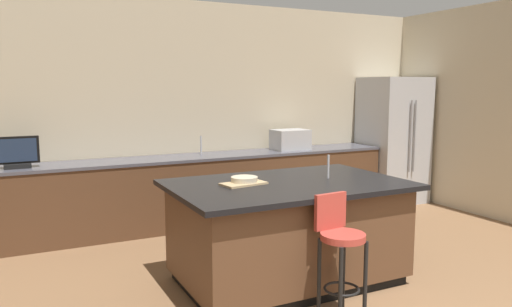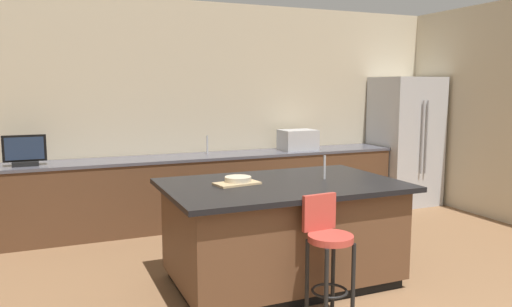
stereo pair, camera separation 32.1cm
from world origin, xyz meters
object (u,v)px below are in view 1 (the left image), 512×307
Objects in this scene: kitchen_island at (287,231)px; microwave at (290,140)px; fruit_bowl at (244,180)px; refrigerator at (393,140)px; bar_stool_center at (340,246)px; tv_monitor at (17,154)px; cutting_board at (244,184)px.

microwave reaches higher than kitchen_island.
kitchen_island is 8.86× the size of fruit_bowl.
microwave is (1.29, 2.14, 0.56)m from kitchen_island.
refrigerator is 4.20m from bar_stool_center.
tv_monitor is at bearing 131.48° from fruit_bowl.
kitchen_island is 5.40× the size of cutting_board.
tv_monitor reaches higher than microwave.
kitchen_island is 1.09× the size of refrigerator.
cutting_board is (-3.45, -1.98, -0.02)m from refrigerator.
fruit_bowl reaches higher than cutting_board.
tv_monitor is at bearing 130.76° from cutting_board.
tv_monitor is 3.61m from bar_stool_center.
refrigerator reaches higher than cutting_board.
microwave is at bearing 177.26° from refrigerator.
microwave is 3.42m from tv_monitor.
kitchen_island is at bearing -11.26° from cutting_board.
refrigerator reaches higher than tv_monitor.
refrigerator is at bearing 33.94° from kitchen_island.
microwave is 2.05× the size of fruit_bowl.
tv_monitor reaches higher than cutting_board.
microwave is 1.25× the size of cutting_board.
kitchen_island is at bearing -44.45° from tv_monitor.
refrigerator is 3.96× the size of microwave.
tv_monitor reaches higher than kitchen_island.
kitchen_island is at bearing -146.06° from refrigerator.
tv_monitor is at bearing 179.63° from refrigerator.
microwave is 1.07× the size of tv_monitor.
fruit_bowl is at bearing -150.42° from refrigerator.
tv_monitor is 1.91× the size of fruit_bowl.
bar_stool_center reaches higher than kitchen_island.
cutting_board is at bearing -150.21° from refrigerator.
microwave is at bearing 61.08° from bar_stool_center.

